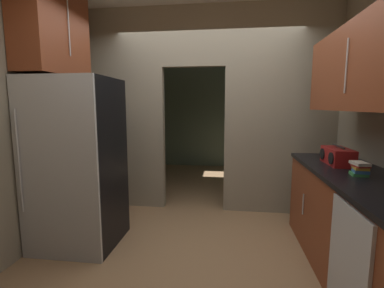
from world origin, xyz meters
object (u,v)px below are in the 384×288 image
refrigerator (77,163)px  book_stack (360,169)px  boombox (337,156)px  dishwasher (347,271)px

refrigerator → book_stack: 2.68m
book_stack → boombox: bearing=91.5°
dishwasher → book_stack: 0.87m
boombox → book_stack: 0.45m
dishwasher → book_stack: (0.30, 0.60, 0.55)m
dishwasher → boombox: bearing=74.8°
refrigerator → dishwasher: refrigerator is taller
book_stack → refrigerator: bearing=173.4°
boombox → book_stack: bearing=-88.5°
refrigerator → boombox: bearing=3.1°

